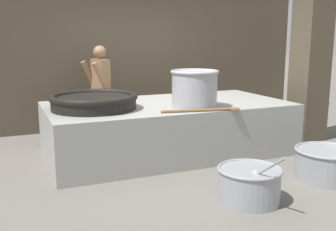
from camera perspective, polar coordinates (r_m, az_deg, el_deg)
name	(u,v)px	position (r m, az deg, el deg)	size (l,w,h in m)	color
ground_plane	(168,152)	(6.28, 0.00, -5.31)	(60.00, 60.00, 0.00)	#666059
back_wall	(125,32)	(8.09, -6.26, 11.96)	(7.90, 0.24, 3.81)	#4C4233
support_pillar	(312,31)	(7.30, 20.21, 11.45)	(0.50, 0.50, 3.81)	#4C4233
hearth_platform	(168,128)	(6.18, 0.00, -1.80)	(3.70, 1.89, 0.79)	gray
giant_wok_near	(94,101)	(5.67, -10.70, 2.11)	(1.25, 1.25, 0.22)	black
stock_pot	(195,88)	(5.69, 3.87, 3.99)	(0.70, 0.70, 0.54)	#9E9EA3
stirring_paddle	(205,110)	(5.42, 5.37, 0.78)	(1.10, 0.29, 0.04)	brown
cook	(100,88)	(7.22, -9.78, 3.95)	(0.45, 0.65, 1.65)	#8C6647
prep_bowl_vegetables	(249,183)	(4.48, 11.71, -9.55)	(0.71, 0.93, 0.67)	gray
prep_bowl_meat	(326,163)	(5.43, 22.01, -6.38)	(0.80, 0.80, 0.40)	gray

